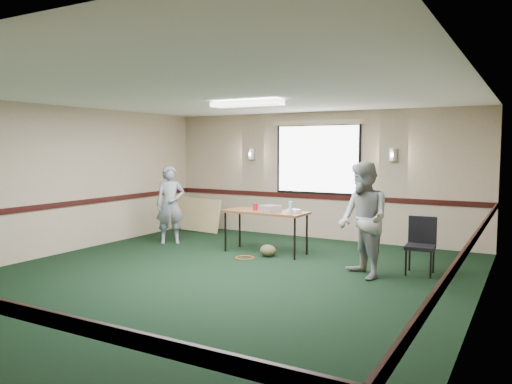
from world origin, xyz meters
The scene contains 13 objects.
ground centered at (0.00, 0.00, 0.00)m, with size 8.00×8.00×0.00m, color black.
room_shell centered at (0.00, 2.12, 1.58)m, with size 8.00×8.02×8.00m.
folding_table centered at (-0.23, 2.07, 0.73)m, with size 1.58×0.66×0.78m.
projector centered at (-0.13, 2.06, 0.84)m, with size 0.33×0.27×0.11m, color gray.
game_console centered at (0.31, 2.15, 0.81)m, with size 0.22×0.17×0.05m, color white.
red_cup centered at (-0.45, 2.07, 0.85)m, with size 0.09×0.09×0.13m, color #AE0B19.
water_bottle centered at (0.32, 1.97, 0.89)m, with size 0.06×0.06×0.21m, color #7CB2CC.
duffel_bag centered at (-0.05, 1.82, 0.11)m, with size 0.30×0.23×0.22m, color #4C472B.
cable_coil centered at (-0.35, 1.51, 0.01)m, with size 0.33×0.33×0.02m, color #DF4B1B.
folded_table centered at (-2.90, 3.49, 0.38)m, with size 1.49×0.06×0.77m, color tan.
conference_chair centered at (2.57, 1.93, 0.51)m, with size 0.45×0.47×0.87m.
person_left centered at (-2.38, 1.98, 0.79)m, with size 0.57×0.38×1.57m, color #3D5887.
person_right centered at (1.86, 1.25, 0.87)m, with size 0.85×0.66×1.74m, color #7C9BC2.
Camera 1 is at (4.06, -5.93, 1.93)m, focal length 35.00 mm.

